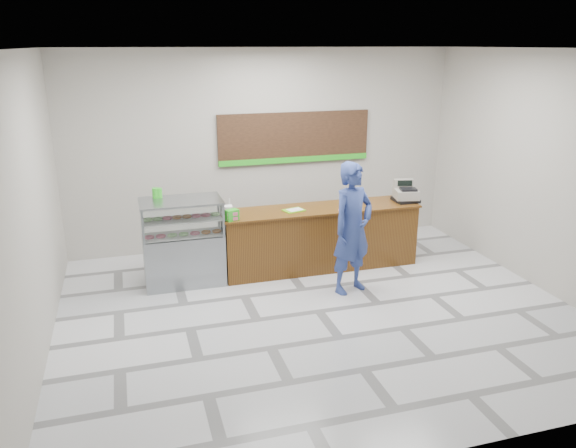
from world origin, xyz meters
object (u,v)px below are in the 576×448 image
object	(u,v)px
sales_counter	(320,238)
customer	(352,228)
display_case	(183,241)
cash_register	(406,193)
serving_tray	(294,210)

from	to	relation	value
sales_counter	customer	bearing A→B (deg)	-81.89
display_case	cash_register	size ratio (longest dim) A/B	2.84
display_case	sales_counter	bearing A→B (deg)	0.01
serving_tray	cash_register	bearing A→B (deg)	-15.32
serving_tray	customer	size ratio (longest dim) A/B	0.19
sales_counter	serving_tray	bearing A→B (deg)	-173.72
sales_counter	display_case	distance (m)	2.23
sales_counter	customer	world-z (taller)	customer
cash_register	display_case	bearing A→B (deg)	-167.67
cash_register	customer	distance (m)	1.67
serving_tray	display_case	bearing A→B (deg)	162.73
sales_counter	serving_tray	xyz separation A→B (m)	(-0.46, -0.05, 0.52)
serving_tray	customer	bearing A→B (deg)	-73.18
serving_tray	customer	distance (m)	1.13
cash_register	customer	bearing A→B (deg)	-131.75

